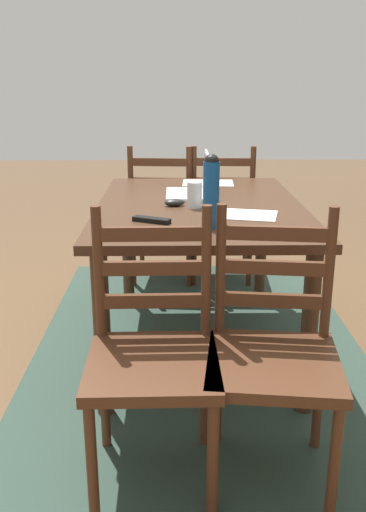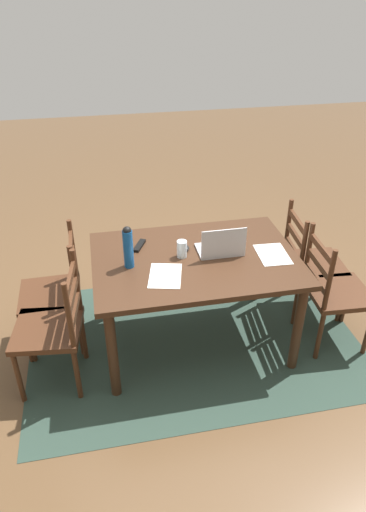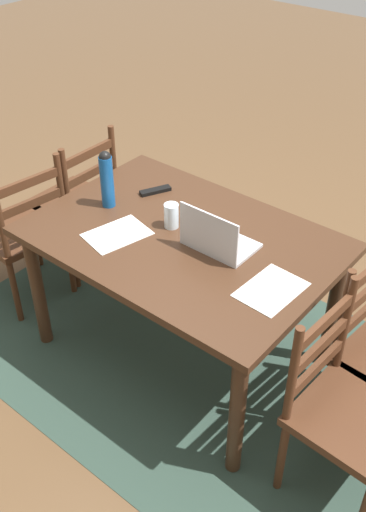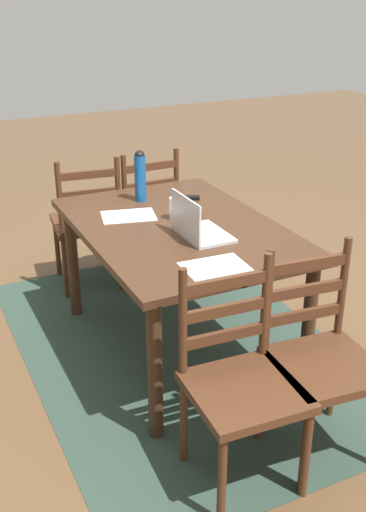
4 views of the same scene
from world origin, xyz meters
name	(u,v)px [view 2 (image 2 of 4)]	position (x,y,z in m)	size (l,w,h in m)	color
ground_plane	(194,339)	(0.00, 0.00, 0.00)	(14.00, 14.00, 0.00)	brown
area_rug	(194,339)	(0.00, 0.00, 0.00)	(2.54, 1.71, 0.01)	#2D4238
dining_table	(195,269)	(0.00, 0.00, 0.67)	(1.45, 1.01, 0.77)	#422819
chair_left_near	(310,263)	(-1.01, -0.21, 0.46)	(0.48, 0.48, 0.95)	#4C2B19
chair_right_near	(56,292)	(1.01, -0.20, 0.46)	(0.45, 0.45, 0.95)	#4C2B19
chair_left_far	(334,292)	(-1.01, 0.20, 0.46)	(0.46, 0.46, 0.95)	#4C2B19
chair_right_far	(53,328)	(1.01, 0.21, 0.46)	(0.49, 0.49, 0.95)	#4C2B19
laptop	(221,247)	(-0.19, -0.01, 0.83)	(0.32, 0.22, 0.23)	silver
water_bottle	(128,246)	(0.47, 0.02, 0.93)	(0.07, 0.07, 0.31)	#145199
drinking_glass	(182,249)	(0.09, -0.03, 0.83)	(0.07, 0.07, 0.12)	silver
computer_mouse	(185,247)	(0.05, -0.13, 0.78)	(0.06, 0.10, 0.03)	black
tv_remote	(139,246)	(0.37, -0.23, 0.78)	(0.04, 0.17, 0.02)	black
paper_stack_left	(165,276)	(0.25, 0.19, 0.77)	(0.21, 0.30, 0.00)	white
paper_stack_right	(273,254)	(-0.55, 0.07, 0.77)	(0.21, 0.30, 0.00)	white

